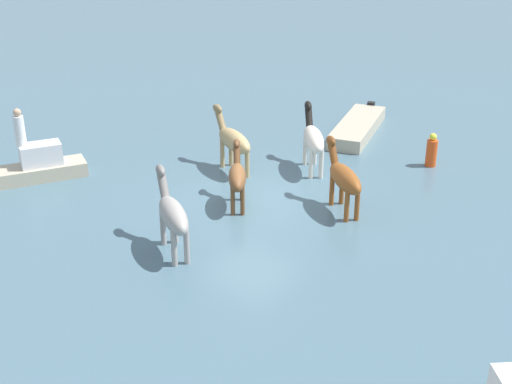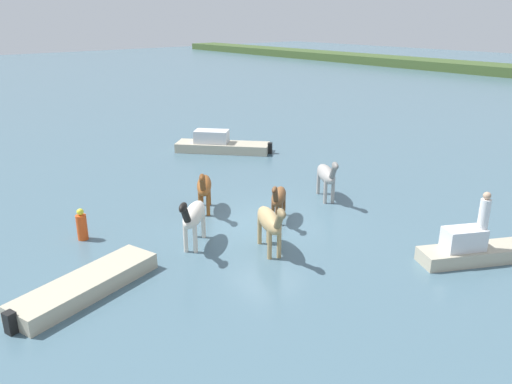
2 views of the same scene
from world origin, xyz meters
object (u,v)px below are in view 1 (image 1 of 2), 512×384
Objects in this scene: horse_dark_mare at (237,176)px; horse_rear_stallion at (344,178)px; horse_dun_straggler at (173,214)px; boat_launch_far at (31,171)px; buoy_channel_marker at (432,151)px; person_boatman_standing at (19,129)px; horse_mid_herd at (233,140)px; horse_pinto_flank at (313,139)px; boat_skiff_near at (357,129)px.

horse_rear_stallion is at bearing -98.37° from horse_dark_mare.
horse_dun_straggler reaches higher than horse_rear_stallion.
boat_launch_far is 3.14× the size of buoy_channel_marker.
person_boatman_standing is (9.18, 4.07, 0.66)m from horse_rear_stallion.
person_boatman_standing is 13.20m from buoy_channel_marker.
horse_mid_herd is 1.28× the size of horse_dark_mare.
horse_pinto_flank is (2.39, -2.09, 0.05)m from horse_rear_stallion.
boat_launch_far is 12.96m from buoy_channel_marker.
horse_rear_stallion is 10.06m from person_boatman_standing.
horse_pinto_flank is at bearing -137.77° from person_boatman_standing.
horse_dun_straggler is (2.18, 4.69, 0.03)m from horse_rear_stallion.
horse_dark_mare is at bearing 156.38° from horse_mid_herd.
boat_launch_far is (9.03, 3.97, -0.74)m from horse_rear_stallion.
person_boatman_standing is at bearing 89.82° from horse_pinto_flank.
horse_dun_straggler is 0.65× the size of boat_launch_far.
horse_mid_herd reaches higher than buoy_channel_marker.
horse_dun_straggler reaches higher than horse_dark_mare.
horse_pinto_flank reaches higher than boat_skiff_near.
person_boatman_standing is (6.79, 6.16, 0.62)m from horse_pinto_flank.
boat_launch_far reaches higher than buoy_channel_marker.
horse_mid_herd is at bearing -34.03° from horse_dun_straggler.
horse_dark_mare is at bearing -49.36° from horse_dun_straggler.
horse_dark_mare is 1.67× the size of buoy_channel_marker.
horse_mid_herd is 2.04× the size of person_boatman_standing.
horse_rear_stallion is at bearing -37.77° from boat_launch_far.
horse_mid_herd is 1.05× the size of horse_dun_straggler.
horse_dark_mare is at bearing 68.13° from horse_rear_stallion.
horse_pinto_flank is (-2.00, -1.64, 0.02)m from horse_mid_herd.
horse_pinto_flank is 6.79m from horse_dun_straggler.
horse_pinto_flank is (-0.22, -3.65, 0.16)m from horse_dark_mare.
person_boatman_standing is at bearing 42.29° from buoy_channel_marker.
horse_dark_mare is at bearing -13.17° from boat_skiff_near.
horse_rear_stallion reaches higher than buoy_channel_marker.
horse_mid_herd is at bearing -136.62° from person_boatman_standing.
horse_dark_mare reaches higher than boat_skiff_near.
horse_mid_herd is at bearing 2.25° from horse_dark_mare.
person_boatman_standing is (6.57, 2.51, 0.77)m from horse_dark_mare.
person_boatman_standing is (4.79, 4.53, 0.63)m from horse_mid_herd.
horse_mid_herd reaches higher than boat_skiff_near.
horse_dark_mare is at bearing 134.12° from horse_pinto_flank.
horse_rear_stallion is at bearing -156.10° from person_boatman_standing.
boat_skiff_near is at bearing -33.64° from horse_pinto_flank.
person_boatman_standing reaches higher than buoy_channel_marker.
horse_pinto_flank is at bearing -19.09° from boat_launch_far.
horse_dun_straggler is 2.03× the size of buoy_channel_marker.
horse_dark_mare is at bearing -40.90° from boat_launch_far.
buoy_channel_marker is at bearing 52.58° from boat_skiff_near.
person_boatman_standing reaches higher than horse_dun_straggler.
horse_pinto_flank is 1.80× the size of person_boatman_standing.
horse_rear_stallion is 4.41m from horse_mid_herd.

